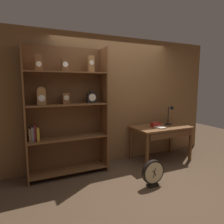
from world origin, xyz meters
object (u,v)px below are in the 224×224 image
at_px(open_repair_manual, 160,127).
at_px(desk_lamp, 170,114).
at_px(bookshelf, 66,112).
at_px(workbench, 161,130).
at_px(round_clock_large, 153,173).
at_px(toolbox_small, 156,125).

bearing_deg(open_repair_manual, desk_lamp, 20.59).
xyz_separation_m(bookshelf, open_repair_manual, (1.86, -0.29, -0.39)).
distance_m(workbench, desk_lamp, 0.44).
height_order(bookshelf, round_clock_large, bookshelf).
bearing_deg(desk_lamp, toolbox_small, -173.00).
bearing_deg(toolbox_small, round_clock_large, -128.35).
height_order(toolbox_small, open_repair_manual, toolbox_small).
bearing_deg(round_clock_large, desk_lamp, 39.71).
relative_size(open_repair_manual, round_clock_large, 0.51).
bearing_deg(open_repair_manual, workbench, 35.02).
bearing_deg(round_clock_large, bookshelf, 137.86).
relative_size(desk_lamp, toolbox_small, 2.29).
bearing_deg(round_clock_large, toolbox_small, 51.65).
height_order(desk_lamp, round_clock_large, desk_lamp).
relative_size(desk_lamp, round_clock_large, 1.05).
bearing_deg(bookshelf, toolbox_small, -4.83).
bearing_deg(open_repair_manual, round_clock_large, -136.08).
distance_m(bookshelf, round_clock_large, 1.80).
height_order(workbench, open_repair_manual, open_repair_manual).
bearing_deg(bookshelf, desk_lamp, -2.61).
xyz_separation_m(workbench, desk_lamp, (0.29, 0.08, 0.32)).
relative_size(workbench, round_clock_large, 2.79).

